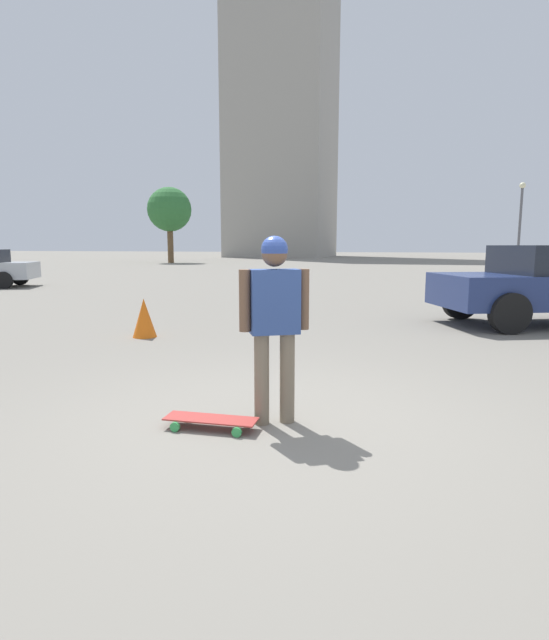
{
  "coord_description": "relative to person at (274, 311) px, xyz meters",
  "views": [
    {
      "loc": [
        -1.14,
        3.96,
        1.51
      ],
      "look_at": [
        0.0,
        0.0,
        0.89
      ],
      "focal_mm": 28.0,
      "sensor_mm": 36.0,
      "label": 1
    }
  ],
  "objects": [
    {
      "name": "ground_plane",
      "position": [
        0.0,
        0.0,
        -0.97
      ],
      "size": [
        220.0,
        220.0,
        0.0
      ],
      "primitive_type": "plane",
      "color": "gray"
    },
    {
      "name": "person",
      "position": [
        0.0,
        0.0,
        0.0
      ],
      "size": [
        0.53,
        0.37,
        1.59
      ],
      "rotation": [
        0.0,
        0.0,
        -2.65
      ],
      "color": "#7A6B56",
      "rests_on": "ground_plane"
    },
    {
      "name": "skateboard",
      "position": [
        0.47,
        0.29,
        -0.89
      ],
      "size": [
        0.79,
        0.32,
        0.09
      ],
      "rotation": [
        0.0,
        0.0,
        0.05
      ],
      "color": "#A5332D",
      "rests_on": "ground_plane"
    },
    {
      "name": "car_parked_near",
      "position": [
        -3.52,
        -6.6,
        -0.18
      ],
      "size": [
        4.4,
        3.18,
        1.51
      ],
      "rotation": [
        0.0,
        0.0,
        0.39
      ],
      "color": "navy",
      "rests_on": "ground_plane"
    },
    {
      "name": "building_block_distant",
      "position": [
        16.72,
        -62.44,
        19.5
      ],
      "size": [
        12.33,
        14.39,
        40.94
      ],
      "color": "#9E998E",
      "rests_on": "ground_plane"
    },
    {
      "name": "tree_distant",
      "position": [
        19.71,
        -35.75,
        3.58
      ],
      "size": [
        3.78,
        3.78,
        6.48
      ],
      "color": "brown",
      "rests_on": "ground_plane"
    },
    {
      "name": "traffic_cone",
      "position": [
        3.19,
        -3.3,
        -0.64
      ],
      "size": [
        0.39,
        0.39,
        0.64
      ],
      "color": "orange",
      "rests_on": "ground_plane"
    },
    {
      "name": "lamp_post",
      "position": [
        -5.67,
        -22.27,
        1.71
      ],
      "size": [
        0.28,
        0.28,
        4.43
      ],
      "color": "#59595E",
      "rests_on": "ground_plane"
    }
  ]
}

